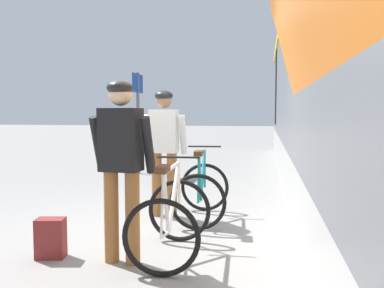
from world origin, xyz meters
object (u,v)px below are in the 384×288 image
object	(u,v)px
bicycle_far_teal	(202,191)
backpack_on_platform	(51,238)
cyclist_far_in_white	(164,142)
bicycle_near_white	(171,218)
cyclist_near_in_dark	(121,155)
platform_sign_post	(138,106)

from	to	relation	value
bicycle_far_teal	backpack_on_platform	world-z (taller)	bicycle_far_teal
cyclist_far_in_white	bicycle_near_white	size ratio (longest dim) A/B	1.60
cyclist_far_in_white	cyclist_near_in_dark	bearing A→B (deg)	-88.80
platform_sign_post	cyclist_far_in_white	bearing A→B (deg)	-67.30
cyclist_near_in_dark	backpack_on_platform	bearing A→B (deg)	-179.96
backpack_on_platform	bicycle_near_white	bearing A→B (deg)	-0.32
bicycle_far_teal	backpack_on_platform	distance (m)	2.13
cyclist_near_in_dark	bicycle_near_white	distance (m)	0.81
bicycle_near_white	bicycle_far_teal	xyz separation A→B (m)	(0.08, 1.48, 0.00)
cyclist_near_in_dark	platform_sign_post	size ratio (longest dim) A/B	0.73
cyclist_near_in_dark	bicycle_near_white	bearing A→B (deg)	27.31
cyclist_far_in_white	backpack_on_platform	xyz separation A→B (m)	(-0.72, -1.83, -0.85)
cyclist_far_in_white	backpack_on_platform	world-z (taller)	cyclist_far_in_white
cyclist_far_in_white	bicycle_far_teal	distance (m)	0.86
cyclist_near_in_dark	platform_sign_post	distance (m)	5.93
bicycle_near_white	cyclist_near_in_dark	bearing A→B (deg)	-152.69
bicycle_near_white	platform_sign_post	xyz separation A→B (m)	(-2.08, 5.44, 1.22)
cyclist_near_in_dark	bicycle_far_teal	distance (m)	1.89
cyclist_near_in_dark	bicycle_far_teal	bearing A→B (deg)	73.26
cyclist_near_in_dark	cyclist_far_in_white	world-z (taller)	same
bicycle_near_white	cyclist_far_in_white	bearing A→B (deg)	106.43
cyclist_far_in_white	bicycle_near_white	distance (m)	1.79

